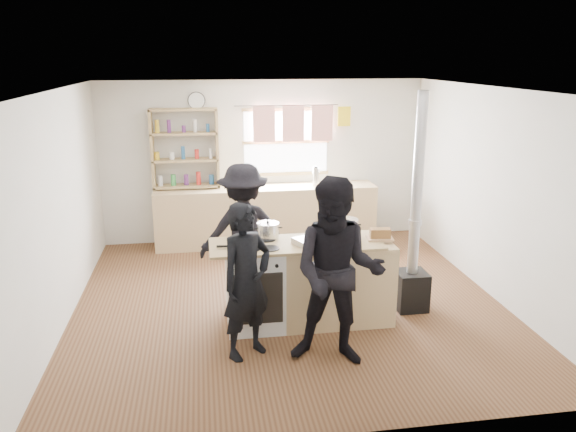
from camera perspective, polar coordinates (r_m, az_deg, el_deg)
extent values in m
cube|color=brown|center=(6.83, 0.02, -8.70)|extent=(5.00, 5.00, 0.01)
cube|color=tan|center=(8.74, -2.21, 0.07)|extent=(3.40, 0.55, 0.90)
cube|color=tan|center=(8.69, -10.23, 3.03)|extent=(1.00, 0.28, 0.03)
cube|color=tan|center=(8.61, -10.37, 5.62)|extent=(1.00, 0.28, 0.03)
cube|color=tan|center=(8.55, -10.50, 8.25)|extent=(1.00, 0.28, 0.03)
cube|color=tan|center=(8.51, -10.62, 10.59)|extent=(1.00, 0.28, 0.03)
cube|color=tan|center=(8.61, -13.63, 6.54)|extent=(0.04, 0.28, 1.20)
cube|color=tan|center=(8.58, -7.20, 6.84)|extent=(0.04, 0.28, 1.20)
cylinder|color=silver|center=(8.72, 2.83, 4.03)|extent=(0.10, 0.10, 0.28)
cube|color=white|center=(6.10, -3.40, -7.22)|extent=(0.60, 0.60, 0.90)
cube|color=tan|center=(6.24, 4.91, -6.70)|extent=(1.20, 0.60, 0.90)
cube|color=tan|center=(5.99, 0.82, -2.87)|extent=(1.84, 0.64, 0.03)
cylinder|color=black|center=(5.83, -4.06, -3.02)|extent=(0.32, 0.32, 0.05)
cylinder|color=#315B1F|center=(5.82, -4.06, -2.88)|extent=(0.27, 0.27, 0.02)
cube|color=silver|center=(5.95, 2.17, -2.54)|extent=(0.38, 0.35, 0.06)
cube|color=brown|center=(5.94, 2.17, -2.36)|extent=(0.32, 0.30, 0.02)
cylinder|color=silver|center=(6.12, -2.04, -1.52)|extent=(0.23, 0.23, 0.16)
cylinder|color=silver|center=(6.10, -2.05, -0.75)|extent=(0.24, 0.24, 0.01)
sphere|color=black|center=(6.09, -2.05, -0.63)|extent=(0.03, 0.03, 0.03)
cylinder|color=silver|center=(6.18, 5.75, -1.29)|extent=(0.29, 0.29, 0.19)
cylinder|color=silver|center=(6.15, 5.77, -0.40)|extent=(0.30, 0.30, 0.01)
sphere|color=black|center=(6.14, 5.78, -0.28)|extent=(0.03, 0.03, 0.03)
cube|color=tan|center=(6.17, 9.31, -2.25)|extent=(0.30, 0.24, 0.02)
cube|color=olive|center=(6.15, 9.33, -1.72)|extent=(0.23, 0.14, 0.10)
cube|color=black|center=(6.72, 12.35, -7.38)|extent=(0.35, 0.35, 0.45)
cylinder|color=#ADADB2|center=(6.34, 13.02, 3.06)|extent=(0.12, 0.12, 2.05)
imported|color=black|center=(5.41, -4.24, -6.65)|extent=(0.67, 0.62, 1.54)
imported|color=black|center=(5.25, 5.06, -5.79)|extent=(1.05, 0.93, 1.82)
imported|color=black|center=(6.76, -4.54, -1.53)|extent=(1.13, 0.74, 1.64)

